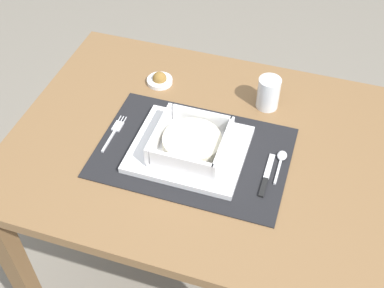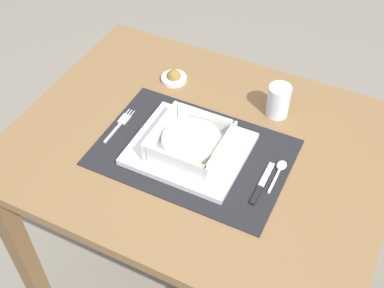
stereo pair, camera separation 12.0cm
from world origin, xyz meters
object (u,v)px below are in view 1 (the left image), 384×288
(porridge_bowl, at_px, (191,143))
(butter_knife, at_px, (266,178))
(drinking_glass, at_px, (268,95))
(fork, at_px, (115,131))
(condiment_saucer, at_px, (160,80))
(dining_table, at_px, (198,169))
(spoon, at_px, (281,159))

(porridge_bowl, bearing_deg, butter_knife, -5.81)
(porridge_bowl, xyz_separation_m, drinking_glass, (0.14, 0.23, -0.00))
(fork, height_order, condiment_saucer, condiment_saucer)
(dining_table, distance_m, porridge_bowl, 0.16)
(porridge_bowl, distance_m, drinking_glass, 0.27)
(porridge_bowl, bearing_deg, spoon, 12.64)
(dining_table, height_order, butter_knife, butter_knife)
(drinking_glass, relative_size, condiment_saucer, 1.24)
(butter_knife, relative_size, condiment_saucer, 1.87)
(dining_table, xyz_separation_m, fork, (-0.21, -0.03, 0.11))
(dining_table, distance_m, fork, 0.24)
(drinking_glass, bearing_deg, fork, -147.92)
(condiment_saucer, bearing_deg, dining_table, -47.42)
(fork, bearing_deg, condiment_saucer, 81.83)
(condiment_saucer, bearing_deg, drinking_glass, -0.61)
(dining_table, xyz_separation_m, condiment_saucer, (-0.17, 0.19, 0.12))
(porridge_bowl, xyz_separation_m, butter_knife, (0.19, -0.02, -0.04))
(fork, relative_size, condiment_saucer, 1.84)
(porridge_bowl, bearing_deg, drinking_glass, 59.14)
(dining_table, height_order, condiment_saucer, condiment_saucer)
(dining_table, relative_size, condiment_saucer, 13.03)
(fork, xyz_separation_m, condiment_saucer, (0.04, 0.22, 0.01))
(spoon, relative_size, butter_knife, 0.79)
(fork, bearing_deg, porridge_bowl, -2.48)
(porridge_bowl, relative_size, butter_knife, 1.26)
(dining_table, distance_m, drinking_glass, 0.27)
(drinking_glass, bearing_deg, condiment_saucer, 179.39)
(porridge_bowl, relative_size, drinking_glass, 1.90)
(dining_table, bearing_deg, butter_knife, -20.19)
(spoon, xyz_separation_m, condiment_saucer, (-0.38, 0.19, 0.00))
(butter_knife, bearing_deg, fork, 174.49)
(spoon, bearing_deg, condiment_saucer, 150.92)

